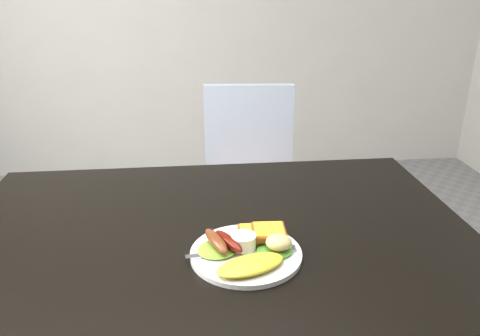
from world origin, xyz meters
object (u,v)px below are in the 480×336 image
object	(u,v)px
plate	(246,254)
dining_chair	(253,201)
dining_table	(215,235)
person	(130,156)

from	to	relation	value
plate	dining_chair	bearing A→B (deg)	81.26
dining_table	person	world-z (taller)	person
person	plate	distance (m)	0.78
dining_table	dining_chair	size ratio (longest dim) A/B	3.23
plate	person	bearing A→B (deg)	114.39
dining_table	plate	bearing A→B (deg)	-65.61
dining_chair	person	xyz separation A→B (m)	(-0.46, -0.15, 0.27)
dining_table	plate	xyz separation A→B (m)	(0.06, -0.13, 0.03)
person	plate	xyz separation A→B (m)	(0.32, -0.71, 0.03)
dining_chair	plate	distance (m)	0.93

